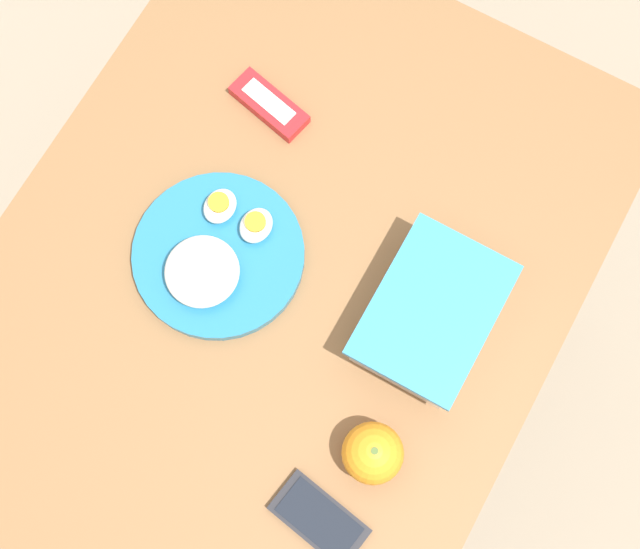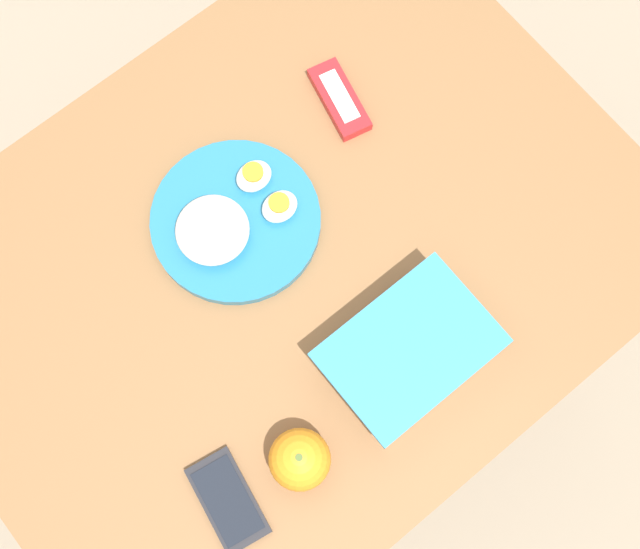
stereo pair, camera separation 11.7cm
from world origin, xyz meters
The scene contains 7 objects.
ground_plane centered at (0.00, 0.00, 0.00)m, with size 10.00×10.00×0.00m, color gray.
table centered at (0.00, 0.00, 0.62)m, with size 0.98×0.75×0.74m.
food_container centered at (-0.04, 0.21, 0.77)m, with size 0.21×0.15×0.07m.
orange_fruit centered at (0.15, 0.22, 0.78)m, with size 0.08×0.08×0.08m.
rice_plate centered at (0.03, -0.08, 0.76)m, with size 0.23×0.23×0.06m.
candy_bar centered at (-0.21, -0.13, 0.75)m, with size 0.07×0.12×0.02m.
cell_phone centered at (0.26, 0.20, 0.75)m, with size 0.08×0.13×0.01m.
Camera 2 is at (0.18, 0.29, 1.90)m, focal length 50.00 mm.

